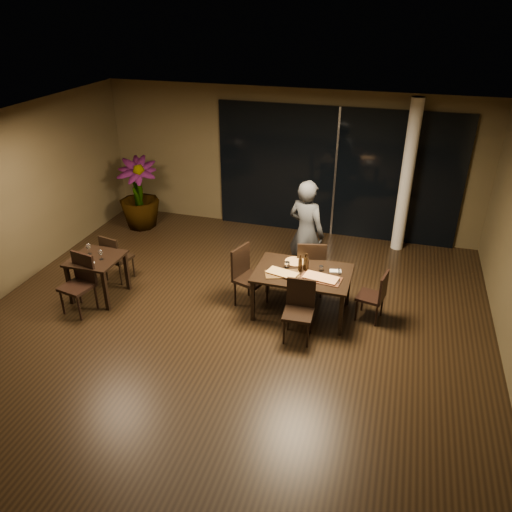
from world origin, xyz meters
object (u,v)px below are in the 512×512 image
(chair_main_near, at_px, (299,307))
(bottle_c, at_px, (305,261))
(chair_main_left, at_px, (247,273))
(main_table, at_px, (303,276))
(chair_main_far, at_px, (311,265))
(chair_main_right, at_px, (376,294))
(potted_plant, at_px, (139,194))
(bottle_a, at_px, (300,263))
(diner, at_px, (306,233))
(bottle_b, at_px, (307,262))
(side_table, at_px, (96,264))
(chair_side_far, at_px, (115,256))
(chair_side_near, at_px, (80,280))

(chair_main_near, distance_m, bottle_c, 0.83)
(chair_main_left, distance_m, bottle_c, 1.00)
(main_table, bearing_deg, chair_main_near, -81.94)
(chair_main_far, distance_m, chair_main_right, 1.22)
(chair_main_far, relative_size, chair_main_near, 1.10)
(bottle_c, bearing_deg, chair_main_near, -83.98)
(chair_main_left, height_order, bottle_c, bottle_c)
(potted_plant, distance_m, bottle_a, 4.68)
(diner, relative_size, bottle_b, 6.21)
(main_table, height_order, side_table, same)
(main_table, bearing_deg, potted_plant, 150.57)
(chair_main_right, relative_size, chair_side_far, 0.94)
(chair_side_far, bearing_deg, chair_main_near, -178.64)
(chair_main_far, bearing_deg, chair_side_near, 10.67)
(side_table, height_order, diner, diner)
(chair_main_near, relative_size, chair_main_left, 0.92)
(side_table, height_order, potted_plant, potted_plant)
(chair_main_far, distance_m, bottle_a, 0.65)
(chair_main_far, bearing_deg, potted_plant, -35.63)
(potted_plant, bearing_deg, chair_main_right, -22.70)
(diner, bearing_deg, chair_main_right, 167.83)
(chair_main_left, height_order, chair_side_near, chair_main_left)
(side_table, height_order, chair_main_right, chair_main_right)
(chair_main_right, bearing_deg, chair_side_far, -77.54)
(diner, bearing_deg, chair_main_left, 74.38)
(chair_side_far, bearing_deg, bottle_c, -166.70)
(chair_main_far, relative_size, chair_main_right, 1.21)
(chair_main_near, distance_m, chair_main_left, 1.21)
(main_table, xyz_separation_m, diner, (-0.16, 1.02, 0.28))
(main_table, relative_size, bottle_c, 5.36)
(main_table, xyz_separation_m, bottle_c, (0.01, 0.11, 0.21))
(chair_side_far, xyz_separation_m, potted_plant, (-0.72, 2.28, 0.27))
(chair_main_right, relative_size, chair_side_near, 0.87)
(potted_plant, xyz_separation_m, bottle_c, (4.13, -2.22, 0.12))
(side_table, bearing_deg, chair_main_far, 17.51)
(chair_side_far, height_order, bottle_a, bottle_a)
(chair_main_right, bearing_deg, bottle_b, -74.65)
(chair_main_far, height_order, chair_main_left, chair_main_far)
(side_table, relative_size, diner, 0.42)
(main_table, relative_size, chair_main_far, 1.47)
(side_table, relative_size, bottle_b, 2.61)
(bottle_c, bearing_deg, bottle_b, -60.05)
(bottle_c, bearing_deg, chair_side_near, -163.42)
(chair_main_far, distance_m, chair_main_near, 1.21)
(chair_main_near, xyz_separation_m, chair_side_near, (-3.53, -0.30, 0.03))
(chair_main_right, height_order, diner, diner)
(chair_main_near, distance_m, chair_side_near, 3.55)
(chair_main_right, height_order, bottle_b, bottle_b)
(chair_side_far, bearing_deg, bottle_b, -167.67)
(chair_side_near, xyz_separation_m, bottle_c, (3.46, 1.03, 0.34))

